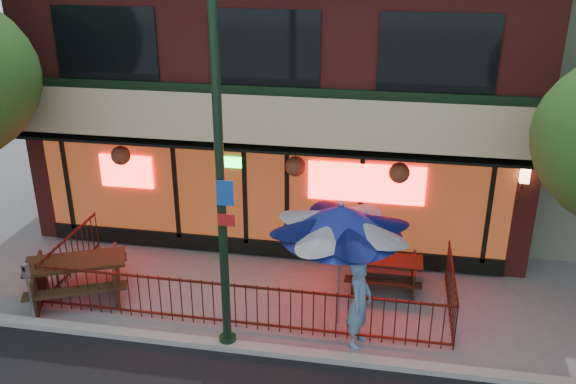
% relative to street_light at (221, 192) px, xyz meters
% --- Properties ---
extents(ground, '(80.00, 80.00, 0.00)m').
position_rel_street_light_xyz_m(ground, '(-0.00, 0.40, -3.15)').
color(ground, gray).
rests_on(ground, ground).
extents(curb, '(80.00, 0.25, 0.12)m').
position_rel_street_light_xyz_m(curb, '(-0.00, -0.10, -3.09)').
color(curb, '#999993').
rests_on(curb, ground).
extents(restaurant_building, '(12.96, 9.49, 8.05)m').
position_rel_street_light_xyz_m(restaurant_building, '(-0.00, 7.51, 0.98)').
color(restaurant_building, maroon).
rests_on(restaurant_building, ground).
extents(patio_fence, '(8.44, 2.62, 1.00)m').
position_rel_street_light_xyz_m(patio_fence, '(-0.00, 0.91, -2.52)').
color(patio_fence, '#40140D').
rests_on(patio_fence, ground).
extents(street_light, '(0.43, 0.32, 7.00)m').
position_rel_street_light_xyz_m(street_light, '(0.00, 0.00, 0.00)').
color(street_light, black).
rests_on(street_light, ground).
extents(picnic_table_left, '(2.50, 2.26, 0.87)m').
position_rel_street_light_xyz_m(picnic_table_left, '(-3.60, 1.10, -2.58)').
color(picnic_table_left, '#362413').
rests_on(picnic_table_left, ground).
extents(picnic_table_right, '(1.65, 1.28, 0.70)m').
position_rel_street_light_xyz_m(picnic_table_right, '(2.83, 2.67, -2.69)').
color(picnic_table_right, black).
rests_on(picnic_table_right, ground).
extents(patio_umbrella, '(2.33, 2.33, 2.67)m').
position_rel_street_light_xyz_m(patio_umbrella, '(1.97, 1.10, -0.87)').
color(patio_umbrella, gray).
rests_on(patio_umbrella, ground).
extents(pedestrian, '(0.57, 0.73, 1.79)m').
position_rel_street_light_xyz_m(pedestrian, '(2.41, 0.50, -2.25)').
color(pedestrian, '#5C93B8').
rests_on(pedestrian, ground).
extents(parking_meter_near, '(0.14, 0.13, 1.35)m').
position_rel_street_light_xyz_m(parking_meter_near, '(-4.00, 0.00, -2.24)').
color(parking_meter_near, '#919399').
rests_on(parking_meter_near, ground).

